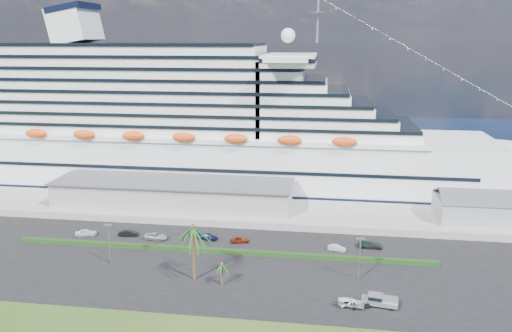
# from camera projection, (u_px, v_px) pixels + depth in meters

# --- Properties ---
(ground) EXTENTS (420.00, 420.00, 0.00)m
(ground) POSITION_uv_depth(u_px,v_px,m) (245.00, 294.00, 86.94)
(ground) COLOR #284416
(ground) RESTS_ON ground
(asphalt_lot) EXTENTS (140.00, 38.00, 0.12)m
(asphalt_lot) POSITION_uv_depth(u_px,v_px,m) (254.00, 266.00, 97.48)
(asphalt_lot) COLOR black
(asphalt_lot) RESTS_ON ground
(wharf) EXTENTS (240.00, 20.00, 1.80)m
(wharf) POSITION_uv_depth(u_px,v_px,m) (270.00, 212.00, 125.08)
(wharf) COLOR gray
(wharf) RESTS_ON ground
(water) EXTENTS (420.00, 160.00, 0.02)m
(water) POSITION_uv_depth(u_px,v_px,m) (294.00, 143.00, 211.62)
(water) COLOR black
(water) RESTS_ON ground
(cruise_ship) EXTENTS (191.00, 38.00, 54.00)m
(cruise_ship) POSITION_uv_depth(u_px,v_px,m) (207.00, 131.00, 147.04)
(cruise_ship) COLOR silver
(cruise_ship) RESTS_ON ground
(terminal_building) EXTENTS (61.00, 15.00, 6.30)m
(terminal_building) POSITION_uv_depth(u_px,v_px,m) (173.00, 193.00, 127.40)
(terminal_building) COLOR gray
(terminal_building) RESTS_ON wharf
(port_shed) EXTENTS (24.00, 12.31, 7.37)m
(port_shed) POSITION_uv_depth(u_px,v_px,m) (490.00, 209.00, 117.25)
(port_shed) COLOR gray
(port_shed) RESTS_ON wharf
(hedge) EXTENTS (88.00, 1.10, 0.90)m
(hedge) POSITION_uv_depth(u_px,v_px,m) (219.00, 251.00, 103.22)
(hedge) COLOR black
(hedge) RESTS_ON asphalt_lot
(lamp_post_left) EXTENTS (1.60, 0.35, 8.27)m
(lamp_post_left) POSITION_uv_depth(u_px,v_px,m) (109.00, 239.00, 97.03)
(lamp_post_left) COLOR gray
(lamp_post_left) RESTS_ON asphalt_lot
(lamp_post_right) EXTENTS (1.60, 0.35, 8.27)m
(lamp_post_right) POSITION_uv_depth(u_px,v_px,m) (360.00, 253.00, 90.60)
(lamp_post_right) COLOR gray
(lamp_post_right) RESTS_ON asphalt_lot
(palm_tall) EXTENTS (8.82, 8.82, 11.13)m
(palm_tall) POSITION_uv_depth(u_px,v_px,m) (193.00, 233.00, 89.82)
(palm_tall) COLOR #47301E
(palm_tall) RESTS_ON ground
(palm_short) EXTENTS (3.53, 3.53, 4.56)m
(palm_short) POSITION_uv_depth(u_px,v_px,m) (222.00, 267.00, 89.03)
(palm_short) COLOR #47301E
(palm_short) RESTS_ON ground
(parked_car_0) EXTENTS (4.92, 3.21, 1.56)m
(parked_car_0) POSITION_uv_depth(u_px,v_px,m) (86.00, 233.00, 112.01)
(parked_car_0) COLOR silver
(parked_car_0) RESTS_ON asphalt_lot
(parked_car_1) EXTENTS (4.48, 1.97, 1.43)m
(parked_car_1) POSITION_uv_depth(u_px,v_px,m) (129.00, 233.00, 111.96)
(parked_car_1) COLOR black
(parked_car_1) RESTS_ON asphalt_lot
(parked_car_2) EXTENTS (5.24, 2.64, 1.42)m
(parked_car_2) POSITION_uv_depth(u_px,v_px,m) (156.00, 236.00, 110.08)
(parked_car_2) COLOR #94969D
(parked_car_2) RESTS_ON asphalt_lot
(parked_car_3) EXTENTS (4.85, 2.51, 1.35)m
(parked_car_3) POSITION_uv_depth(u_px,v_px,m) (207.00, 236.00, 110.11)
(parked_car_3) COLOR #121240
(parked_car_3) RESTS_ON asphalt_lot
(parked_car_4) EXTENTS (4.20, 2.56, 1.34)m
(parked_car_4) POSITION_uv_depth(u_px,v_px,m) (240.00, 240.00, 108.37)
(parked_car_4) COLOR maroon
(parked_car_4) RESTS_ON asphalt_lot
(parked_car_5) EXTENTS (3.93, 2.17, 1.23)m
(parked_car_5) POSITION_uv_depth(u_px,v_px,m) (337.00, 248.00, 104.26)
(parked_car_5) COLOR silver
(parked_car_5) RESTS_ON asphalt_lot
(parked_car_6) EXTENTS (4.93, 2.28, 1.37)m
(parked_car_6) POSITION_uv_depth(u_px,v_px,m) (370.00, 244.00, 105.85)
(parked_car_6) COLOR #0C321E
(parked_car_6) RESTS_ON asphalt_lot
(parked_car_7) EXTENTS (4.25, 1.81, 1.22)m
(parked_car_7) POSITION_uv_depth(u_px,v_px,m) (372.00, 246.00, 105.43)
(parked_car_7) COLOR #232228
(parked_car_7) RESTS_ON asphalt_lot
(pickup_truck) EXTENTS (6.25, 3.10, 2.10)m
(pickup_truck) POSITION_uv_depth(u_px,v_px,m) (379.00, 300.00, 82.53)
(pickup_truck) COLOR black
(pickup_truck) RESTS_ON asphalt_lot
(boat_trailer) EXTENTS (5.35, 3.78, 1.50)m
(boat_trailer) POSITION_uv_depth(u_px,v_px,m) (352.00, 302.00, 82.12)
(boat_trailer) COLOR gray
(boat_trailer) RESTS_ON asphalt_lot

